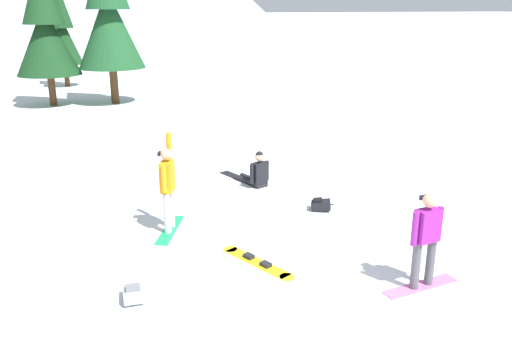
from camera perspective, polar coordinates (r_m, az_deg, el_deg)
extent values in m
plane|color=white|center=(8.10, 3.09, -16.88)|extent=(800.00, 800.00, 0.00)
cube|color=pink|center=(9.52, 17.63, -12.01)|extent=(1.47, 0.40, 0.02)
cylinder|color=#4C4C51|center=(9.22, 17.14, -9.94)|extent=(0.15, 0.15, 0.84)
cylinder|color=#4C4C51|center=(9.43, 18.60, -9.46)|extent=(0.15, 0.15, 0.84)
cube|color=#8C1E8C|center=(9.03, 18.29, -5.75)|extent=(0.42, 0.27, 0.56)
cylinder|color=#8C1E8C|center=(8.87, 17.06, -6.15)|extent=(0.11, 0.11, 0.58)
cylinder|color=#8C1E8C|center=(9.21, 19.46, -5.49)|extent=(0.11, 0.11, 0.58)
sphere|color=tan|center=(8.88, 18.56, -3.14)|extent=(0.24, 0.24, 0.24)
cube|color=black|center=(8.97, 17.95, -2.81)|extent=(0.17, 0.05, 0.08)
cube|color=#19B259|center=(11.34, -9.42, -6.44)|extent=(0.92, 1.48, 0.02)
cylinder|color=#B7B7BC|center=(11.03, -9.74, -4.64)|extent=(0.15, 0.15, 0.87)
cylinder|color=#B7B7BC|center=(11.32, -9.33, -4.04)|extent=(0.15, 0.15, 0.87)
cube|color=orange|center=(10.92, -9.73, -0.65)|extent=(0.39, 0.46, 0.64)
cylinder|color=orange|center=(10.67, -10.09, -0.93)|extent=(0.11, 0.11, 0.58)
cylinder|color=orange|center=(11.00, -9.54, 2.60)|extent=(0.11, 0.11, 0.60)
sphere|color=tan|center=(10.78, -9.86, 1.78)|extent=(0.24, 0.24, 0.24)
cube|color=black|center=(10.81, -10.58, 1.84)|extent=(0.11, 0.17, 0.08)
cube|color=black|center=(13.81, 0.37, -1.58)|extent=(0.43, 0.38, 0.10)
cylinder|color=black|center=(14.12, -1.24, -1.06)|extent=(0.39, 0.80, 0.14)
cylinder|color=black|center=(14.23, -0.60, -0.89)|extent=(0.39, 0.80, 0.14)
cube|color=black|center=(14.49, -1.90, -0.82)|extent=(0.74, 1.49, 0.02)
cube|color=black|center=(13.71, 0.37, -0.27)|extent=(0.46, 0.35, 0.57)
cylinder|color=black|center=(13.55, -0.47, -0.39)|extent=(0.11, 0.11, 0.52)
cylinder|color=black|center=(13.86, 1.20, 0.03)|extent=(0.11, 0.11, 0.52)
sphere|color=tan|center=(13.58, 0.38, 1.51)|extent=(0.24, 0.24, 0.24)
sphere|color=black|center=(13.57, 0.38, 1.71)|extent=(0.20, 0.20, 0.20)
cube|color=yellow|center=(9.85, 0.13, -10.07)|extent=(0.85, 1.51, 0.02)
cylinder|color=yellow|center=(10.35, -2.84, -8.65)|extent=(0.36, 0.36, 0.02)
cylinder|color=yellow|center=(9.38, 3.43, -11.61)|extent=(0.36, 0.36, 0.02)
cube|color=black|center=(9.97, -0.80, -9.39)|extent=(0.21, 0.24, 0.07)
cube|color=black|center=(9.68, 1.08, -10.27)|extent=(0.21, 0.24, 0.07)
cube|color=black|center=(12.31, 7.15, -3.79)|extent=(0.56, 0.51, 0.26)
cube|color=black|center=(12.26, 6.78, -3.25)|extent=(0.29, 0.30, 0.09)
cylinder|color=black|center=(12.29, 8.26, -3.70)|extent=(0.12, 0.07, 0.02)
cube|color=gray|center=(8.90, -13.34, -13.01)|extent=(0.36, 0.49, 0.25)
cube|color=slate|center=(8.79, -13.38, -12.41)|extent=(0.24, 0.22, 0.08)
cylinder|color=black|center=(9.12, -13.41, -12.41)|extent=(0.05, 0.12, 0.02)
cylinder|color=#472D19|center=(26.79, -15.30, 8.97)|extent=(0.39, 0.39, 1.73)
cone|color=#194723|center=(26.55, -15.78, 14.74)|extent=(3.17, 3.17, 3.68)
cylinder|color=#472D19|center=(33.47, -20.08, 9.78)|extent=(0.30, 0.30, 1.32)
cone|color=#143819|center=(33.29, -20.46, 13.29)|extent=(2.12, 2.12, 2.80)
cone|color=#143819|center=(33.24, -20.83, 16.65)|extent=(1.38, 1.38, 2.57)
cylinder|color=#472D19|center=(27.08, -21.47, 8.20)|extent=(0.34, 0.34, 1.48)
cone|color=#143819|center=(26.85, -22.03, 13.05)|extent=(2.95, 2.95, 3.14)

